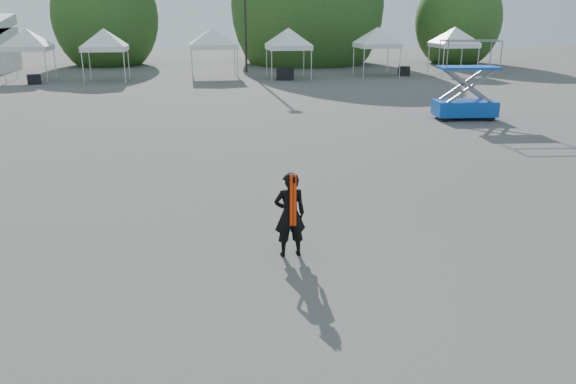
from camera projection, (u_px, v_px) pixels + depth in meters
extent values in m
plane|color=#474442|center=(244.00, 228.00, 11.74)|extent=(120.00, 120.00, 0.00)
cylinder|color=black|center=(245.00, 6.00, 40.82)|extent=(0.16, 0.16, 9.50)
cylinder|color=#382314|center=(109.00, 51.00, 47.75)|extent=(0.36, 0.36, 2.27)
ellipsoid|color=#274D19|center=(106.00, 17.00, 46.90)|extent=(4.16, 4.16, 4.78)
cylinder|color=#382314|center=(307.00, 47.00, 49.35)|extent=(0.36, 0.36, 2.80)
ellipsoid|color=#274D19|center=(307.00, 6.00, 48.29)|extent=(5.12, 5.12, 5.89)
cylinder|color=#382314|center=(455.00, 51.00, 49.57)|extent=(0.36, 0.36, 2.10)
ellipsoid|color=#274D19|center=(458.00, 20.00, 48.78)|extent=(3.84, 3.84, 4.42)
cylinder|color=silver|center=(4.00, 67.00, 35.24)|extent=(0.06, 0.06, 2.00)
cylinder|color=silver|center=(46.00, 67.00, 35.63)|extent=(0.06, 0.06, 2.00)
cylinder|color=silver|center=(16.00, 64.00, 37.61)|extent=(0.06, 0.06, 2.00)
cylinder|color=silver|center=(55.00, 63.00, 38.00)|extent=(0.06, 0.06, 2.00)
cube|color=white|center=(28.00, 48.00, 36.29)|extent=(2.72, 2.72, 0.30)
pyramid|color=white|center=(25.00, 28.00, 35.91)|extent=(3.84, 3.84, 1.10)
cylinder|color=silver|center=(83.00, 68.00, 34.98)|extent=(0.06, 0.06, 2.00)
cylinder|color=silver|center=(125.00, 67.00, 35.37)|extent=(0.06, 0.06, 2.00)
cylinder|color=silver|center=(90.00, 64.00, 37.35)|extent=(0.06, 0.06, 2.00)
cylinder|color=silver|center=(129.00, 64.00, 37.74)|extent=(0.06, 0.06, 2.00)
cube|color=white|center=(105.00, 49.00, 36.03)|extent=(2.72, 2.72, 0.30)
pyramid|color=white|center=(103.00, 28.00, 35.65)|extent=(3.85, 3.85, 1.10)
cylinder|color=silver|center=(192.00, 65.00, 36.90)|extent=(0.06, 0.06, 2.00)
cylinder|color=silver|center=(238.00, 64.00, 37.37)|extent=(0.06, 0.06, 2.00)
cylinder|color=silver|center=(192.00, 61.00, 39.73)|extent=(0.06, 0.06, 2.00)
cylinder|color=silver|center=(234.00, 61.00, 40.19)|extent=(0.06, 0.06, 2.00)
cube|color=white|center=(214.00, 46.00, 38.22)|extent=(3.21, 3.21, 0.30)
pyramid|color=white|center=(213.00, 27.00, 37.84)|extent=(4.53, 4.53, 1.10)
cylinder|color=silver|center=(272.00, 66.00, 36.40)|extent=(0.06, 0.06, 2.00)
cylinder|color=silver|center=(311.00, 65.00, 36.80)|extent=(0.06, 0.06, 2.00)
cylinder|color=silver|center=(267.00, 62.00, 38.86)|extent=(0.06, 0.06, 2.00)
cylinder|color=silver|center=(304.00, 62.00, 39.27)|extent=(0.06, 0.06, 2.00)
cube|color=white|center=(288.00, 47.00, 37.50)|extent=(2.82, 2.82, 0.30)
pyramid|color=white|center=(288.00, 28.00, 37.12)|extent=(3.99, 3.99, 1.10)
cylinder|color=silver|center=(364.00, 63.00, 38.24)|extent=(0.06, 0.06, 2.00)
cylinder|color=silver|center=(400.00, 63.00, 38.64)|extent=(0.06, 0.06, 2.00)
cylinder|color=silver|center=(354.00, 60.00, 40.67)|extent=(0.06, 0.06, 2.00)
cylinder|color=silver|center=(388.00, 60.00, 41.06)|extent=(0.06, 0.06, 2.00)
cube|color=white|center=(377.00, 46.00, 39.32)|extent=(2.78, 2.78, 0.30)
pyramid|color=white|center=(378.00, 27.00, 38.94)|extent=(3.93, 3.93, 1.10)
cylinder|color=silver|center=(443.00, 62.00, 38.71)|extent=(0.06, 0.06, 2.00)
cylinder|color=silver|center=(478.00, 62.00, 39.11)|extent=(0.06, 0.06, 2.00)
cylinder|color=silver|center=(428.00, 59.00, 41.13)|extent=(0.06, 0.06, 2.00)
cylinder|color=silver|center=(461.00, 59.00, 41.53)|extent=(0.06, 0.06, 2.00)
cube|color=white|center=(454.00, 45.00, 39.79)|extent=(2.77, 2.77, 0.30)
pyramid|color=white|center=(455.00, 27.00, 39.41)|extent=(3.92, 3.92, 1.10)
imported|color=black|center=(290.00, 214.00, 10.18)|extent=(0.61, 0.42, 1.60)
cube|color=#F62F04|center=(291.00, 201.00, 9.93)|extent=(0.13, 0.02, 0.96)
cube|color=#0D4CAE|center=(465.00, 108.00, 23.54)|extent=(2.62, 1.51, 0.62)
cube|color=#0D4CAE|center=(468.00, 68.00, 23.03)|extent=(2.51, 1.44, 0.10)
cylinder|color=black|center=(446.00, 117.00, 23.08)|extent=(0.39, 0.19, 0.37)
cylinder|color=black|center=(491.00, 117.00, 23.18)|extent=(0.39, 0.19, 0.37)
cylinder|color=black|center=(438.00, 113.00, 24.07)|extent=(0.39, 0.19, 0.37)
cylinder|color=black|center=(481.00, 112.00, 24.17)|extent=(0.39, 0.19, 0.37)
cube|color=black|center=(34.00, 79.00, 35.10)|extent=(0.92, 0.81, 0.60)
cube|color=black|center=(285.00, 74.00, 37.26)|extent=(1.22, 1.10, 0.78)
cube|color=black|center=(404.00, 71.00, 39.84)|extent=(1.01, 0.92, 0.64)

